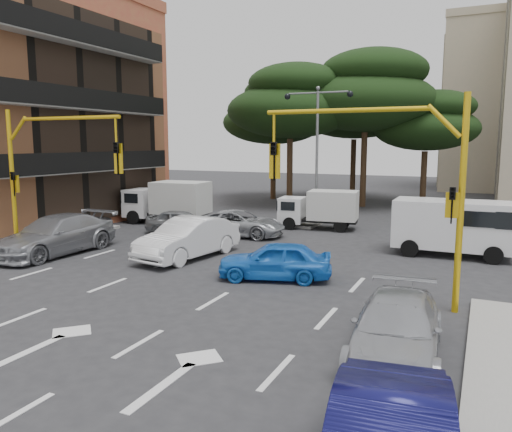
{
  "coord_description": "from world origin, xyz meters",
  "views": [
    {
      "loc": [
        9.16,
        -12.47,
        4.68
      ],
      "look_at": [
        0.42,
        6.48,
        1.6
      ],
      "focal_mm": 35.0,
      "sensor_mm": 36.0,
      "label": 1
    }
  ],
  "objects_px": {
    "signal_mast_right": "(394,171)",
    "car_white_hatch": "(188,238)",
    "car_silver_cross_b": "(181,222)",
    "street_lamp_center": "(317,130)",
    "van_white": "(453,228)",
    "car_silver_parked": "(397,329)",
    "signal_mast_left": "(43,163)",
    "car_blue_compact": "(275,260)",
    "car_silver_wagon": "(56,235)",
    "box_truck_a": "(167,202)",
    "box_truck_b": "(319,210)",
    "car_silver_cross_a": "(239,223)"
  },
  "relations": [
    {
      "from": "signal_mast_right",
      "to": "car_white_hatch",
      "type": "relative_size",
      "value": 1.21
    },
    {
      "from": "car_silver_cross_b",
      "to": "street_lamp_center",
      "type": "bearing_deg",
      "value": -43.26
    },
    {
      "from": "car_white_hatch",
      "to": "van_white",
      "type": "xyz_separation_m",
      "value": [
        9.76,
        4.99,
        0.36
      ]
    },
    {
      "from": "street_lamp_center",
      "to": "van_white",
      "type": "relative_size",
      "value": 1.65
    },
    {
      "from": "street_lamp_center",
      "to": "car_silver_parked",
      "type": "xyz_separation_m",
      "value": [
        7.6,
        -17.77,
        -4.76
      ]
    },
    {
      "from": "signal_mast_left",
      "to": "car_blue_compact",
      "type": "xyz_separation_m",
      "value": [
        9.54,
        1.01,
        -3.22
      ]
    },
    {
      "from": "car_silver_wagon",
      "to": "box_truck_a",
      "type": "bearing_deg",
      "value": 94.18
    },
    {
      "from": "signal_mast_left",
      "to": "car_white_hatch",
      "type": "distance_m",
      "value": 6.45
    },
    {
      "from": "car_white_hatch",
      "to": "box_truck_b",
      "type": "height_order",
      "value": "box_truck_b"
    },
    {
      "from": "signal_mast_right",
      "to": "van_white",
      "type": "height_order",
      "value": "signal_mast_right"
    },
    {
      "from": "car_blue_compact",
      "to": "box_truck_a",
      "type": "relative_size",
      "value": 0.78
    },
    {
      "from": "car_silver_cross_b",
      "to": "signal_mast_left",
      "type": "bearing_deg",
      "value": 157.84
    },
    {
      "from": "car_silver_parked",
      "to": "car_silver_cross_a",
      "type": "bearing_deg",
      "value": 125.43
    },
    {
      "from": "van_white",
      "to": "signal_mast_right",
      "type": "bearing_deg",
      "value": -9.7
    },
    {
      "from": "car_blue_compact",
      "to": "car_silver_cross_b",
      "type": "relative_size",
      "value": 1.06
    },
    {
      "from": "signal_mast_right",
      "to": "car_blue_compact",
      "type": "height_order",
      "value": "signal_mast_right"
    },
    {
      "from": "car_silver_cross_b",
      "to": "car_silver_cross_a",
      "type": "bearing_deg",
      "value": -84.44
    },
    {
      "from": "signal_mast_right",
      "to": "street_lamp_center",
      "type": "height_order",
      "value": "street_lamp_center"
    },
    {
      "from": "car_silver_wagon",
      "to": "signal_mast_left",
      "type": "bearing_deg",
      "value": -61.38
    },
    {
      "from": "signal_mast_right",
      "to": "box_truck_a",
      "type": "xyz_separation_m",
      "value": [
        -14.37,
        9.48,
        -2.65
      ]
    },
    {
      "from": "car_silver_cross_b",
      "to": "van_white",
      "type": "bearing_deg",
      "value": -95.5
    },
    {
      "from": "car_blue_compact",
      "to": "box_truck_b",
      "type": "relative_size",
      "value": 0.91
    },
    {
      "from": "car_white_hatch",
      "to": "car_silver_parked",
      "type": "bearing_deg",
      "value": -25.66
    },
    {
      "from": "car_white_hatch",
      "to": "car_blue_compact",
      "type": "relative_size",
      "value": 1.27
    },
    {
      "from": "car_silver_cross_a",
      "to": "car_silver_parked",
      "type": "relative_size",
      "value": 1.01
    },
    {
      "from": "car_white_hatch",
      "to": "car_silver_parked",
      "type": "xyz_separation_m",
      "value": [
        9.32,
        -6.28,
        -0.15
      ]
    },
    {
      "from": "signal_mast_left",
      "to": "van_white",
      "type": "distance_m",
      "value": 16.86
    },
    {
      "from": "car_white_hatch",
      "to": "car_silver_wagon",
      "type": "height_order",
      "value": "car_white_hatch"
    },
    {
      "from": "car_white_hatch",
      "to": "car_silver_parked",
      "type": "height_order",
      "value": "car_white_hatch"
    },
    {
      "from": "van_white",
      "to": "car_silver_cross_a",
      "type": "bearing_deg",
      "value": -91.46
    },
    {
      "from": "box_truck_b",
      "to": "car_blue_compact",
      "type": "bearing_deg",
      "value": -177.98
    },
    {
      "from": "car_silver_cross_b",
      "to": "car_silver_parked",
      "type": "relative_size",
      "value": 0.8
    },
    {
      "from": "signal_mast_right",
      "to": "car_blue_compact",
      "type": "bearing_deg",
      "value": 166.07
    },
    {
      "from": "street_lamp_center",
      "to": "car_silver_cross_a",
      "type": "height_order",
      "value": "street_lamp_center"
    },
    {
      "from": "car_blue_compact",
      "to": "van_white",
      "type": "relative_size",
      "value": 0.83
    },
    {
      "from": "car_silver_parked",
      "to": "signal_mast_right",
      "type": "bearing_deg",
      "value": 97.46
    },
    {
      "from": "signal_mast_left",
      "to": "box_truck_b",
      "type": "relative_size",
      "value": 1.4
    },
    {
      "from": "signal_mast_left",
      "to": "car_silver_parked",
      "type": "height_order",
      "value": "signal_mast_left"
    },
    {
      "from": "box_truck_b",
      "to": "car_silver_cross_a",
      "type": "bearing_deg",
      "value": 133.56
    },
    {
      "from": "van_white",
      "to": "box_truck_b",
      "type": "relative_size",
      "value": 1.1
    },
    {
      "from": "street_lamp_center",
      "to": "car_silver_cross_b",
      "type": "distance_m",
      "value": 9.85
    },
    {
      "from": "signal_mast_left",
      "to": "car_blue_compact",
      "type": "height_order",
      "value": "signal_mast_left"
    },
    {
      "from": "car_white_hatch",
      "to": "box_truck_a",
      "type": "bearing_deg",
      "value": 138.38
    },
    {
      "from": "car_silver_wagon",
      "to": "box_truck_b",
      "type": "bearing_deg",
      "value": 54.12
    },
    {
      "from": "car_silver_cross_a",
      "to": "car_blue_compact",
      "type": "bearing_deg",
      "value": -149.7
    },
    {
      "from": "car_silver_wagon",
      "to": "car_white_hatch",
      "type": "bearing_deg",
      "value": 19.26
    },
    {
      "from": "car_white_hatch",
      "to": "car_silver_wagon",
      "type": "xyz_separation_m",
      "value": [
        -5.49,
        -1.73,
        -0.0
      ]
    },
    {
      "from": "car_blue_compact",
      "to": "car_silver_parked",
      "type": "distance_m",
      "value": 6.81
    },
    {
      "from": "street_lamp_center",
      "to": "van_white",
      "type": "height_order",
      "value": "street_lamp_center"
    },
    {
      "from": "car_silver_parked",
      "to": "van_white",
      "type": "xyz_separation_m",
      "value": [
        0.45,
        11.27,
        0.51
      ]
    }
  ]
}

